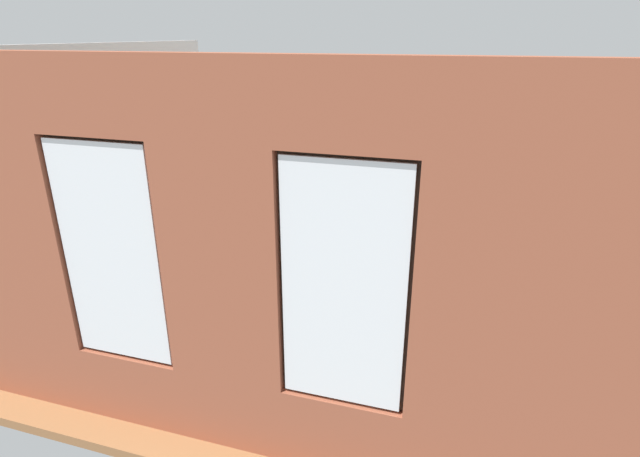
% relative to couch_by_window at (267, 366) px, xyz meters
% --- Properties ---
extents(ground_plane, '(6.94, 6.34, 0.10)m').
position_rel_couch_by_window_xyz_m(ground_plane, '(0.04, -2.14, -0.38)').
color(ground_plane, '#99663D').
extents(brick_wall_with_windows, '(6.34, 0.30, 3.18)m').
position_rel_couch_by_window_xyz_m(brick_wall_with_windows, '(0.04, 0.65, 1.24)').
color(brick_wall_with_windows, '#9E5138').
rests_on(brick_wall_with_windows, ground_plane).
extents(white_wall_right, '(0.10, 5.34, 3.18)m').
position_rel_couch_by_window_xyz_m(white_wall_right, '(3.16, -1.94, 1.26)').
color(white_wall_right, white).
rests_on(white_wall_right, ground_plane).
extents(couch_by_window, '(2.07, 0.87, 0.80)m').
position_rel_couch_by_window_xyz_m(couch_by_window, '(0.00, 0.00, 0.00)').
color(couch_by_window, black).
rests_on(couch_by_window, ground_plane).
extents(couch_left, '(0.98, 1.98, 0.80)m').
position_rel_couch_by_window_xyz_m(couch_left, '(-2.43, -1.65, 0.00)').
color(couch_left, black).
rests_on(couch_left, ground_plane).
extents(coffee_table, '(1.40, 0.89, 0.46)m').
position_rel_couch_by_window_xyz_m(coffee_table, '(-0.09, -2.13, 0.07)').
color(coffee_table, tan).
rests_on(coffee_table, ground_plane).
extents(cup_ceramic, '(0.08, 0.08, 0.10)m').
position_rel_couch_by_window_xyz_m(cup_ceramic, '(-0.20, -2.00, 0.18)').
color(cup_ceramic, '#4C4C51').
rests_on(cup_ceramic, coffee_table).
extents(candle_jar, '(0.08, 0.08, 0.12)m').
position_rel_couch_by_window_xyz_m(candle_jar, '(0.08, -2.24, 0.19)').
color(candle_jar, '#B7333D').
rests_on(candle_jar, coffee_table).
extents(table_plant_small, '(0.16, 0.16, 0.25)m').
position_rel_couch_by_window_xyz_m(table_plant_small, '(-0.09, -2.13, 0.26)').
color(table_plant_small, beige).
rests_on(table_plant_small, coffee_table).
extents(remote_gray, '(0.14, 0.17, 0.02)m').
position_rel_couch_by_window_xyz_m(remote_gray, '(-0.48, -2.28, 0.14)').
color(remote_gray, '#59595B').
rests_on(remote_gray, coffee_table).
extents(media_console, '(0.92, 0.42, 0.59)m').
position_rel_couch_by_window_xyz_m(media_console, '(2.86, -2.10, -0.03)').
color(media_console, black).
rests_on(media_console, ground_plane).
extents(tv_flatscreen, '(0.96, 0.20, 0.66)m').
position_rel_couch_by_window_xyz_m(tv_flatscreen, '(2.86, -2.11, 0.59)').
color(tv_flatscreen, black).
rests_on(tv_flatscreen, media_console).
extents(papasan_chair, '(1.02, 1.02, 0.66)m').
position_rel_couch_by_window_xyz_m(papasan_chair, '(1.02, -3.92, 0.10)').
color(papasan_chair, olive).
rests_on(papasan_chair, ground_plane).
extents(potted_plant_beside_window_right, '(0.88, 0.80, 1.16)m').
position_rel_couch_by_window_xyz_m(potted_plant_beside_window_right, '(1.83, 0.10, 0.26)').
color(potted_plant_beside_window_right, '#47423D').
rests_on(potted_plant_beside_window_right, ground_plane).
extents(potted_plant_between_couches, '(0.86, 1.01, 1.28)m').
position_rel_couch_by_window_xyz_m(potted_plant_between_couches, '(-1.50, -0.04, 0.43)').
color(potted_plant_between_couches, '#9E5638').
rests_on(potted_plant_between_couches, ground_plane).
extents(potted_plant_by_left_couch, '(0.33, 0.33, 0.62)m').
position_rel_couch_by_window_xyz_m(potted_plant_by_left_couch, '(-2.03, -3.08, 0.08)').
color(potted_plant_by_left_couch, '#9E5638').
rests_on(potted_plant_by_left_couch, ground_plane).
extents(potted_plant_foreground_right, '(0.87, 0.83, 1.12)m').
position_rel_couch_by_window_xyz_m(potted_plant_foreground_right, '(2.56, -4.25, 0.33)').
color(potted_plant_foreground_right, '#9E5638').
rests_on(potted_plant_foreground_right, ground_plane).
extents(potted_plant_corner_far_left, '(0.44, 0.44, 0.76)m').
position_rel_couch_by_window_xyz_m(potted_plant_corner_far_left, '(-2.58, 0.10, 0.15)').
color(potted_plant_corner_far_left, beige).
rests_on(potted_plant_corner_far_left, ground_plane).
extents(potted_plant_near_tv, '(0.78, 0.78, 1.14)m').
position_rel_couch_by_window_xyz_m(potted_plant_near_tv, '(2.31, -1.19, 0.39)').
color(potted_plant_near_tv, '#9E5638').
rests_on(potted_plant_near_tv, ground_plane).
extents(potted_plant_corner_near_left, '(0.84, 0.84, 1.45)m').
position_rel_couch_by_window_xyz_m(potted_plant_corner_near_left, '(-2.57, -4.31, 0.47)').
color(potted_plant_corner_near_left, beige).
rests_on(potted_plant_corner_near_left, ground_plane).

